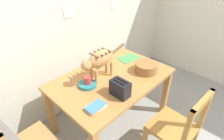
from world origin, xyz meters
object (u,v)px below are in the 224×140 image
magazine (129,58)px  wicker_basket (146,67)px  coffee_mug (88,80)px  toaster (120,88)px  cat (100,60)px  wooden_chair_far (176,128)px  dining_table (112,83)px  book_stack (96,107)px  saucer_bowl (88,84)px

magazine → wicker_basket: 0.39m
coffee_mug → wicker_basket: coffee_mug is taller
magazine → toaster: bearing=-136.6°
cat → toaster: size_ratio=3.25×
magazine → wooden_chair_far: bearing=-102.8°
coffee_mug → toaster: size_ratio=0.61×
coffee_mug → wooden_chair_far: size_ratio=0.13×
dining_table → book_stack: book_stack is taller
book_stack → toaster: 0.31m
toaster → book_stack: bearing=172.7°
book_stack → wicker_basket: 0.86m
cat → toaster: 0.40m
magazine → book_stack: (-0.98, -0.40, 0.01)m
dining_table → magazine: 0.53m
wicker_basket → toaster: size_ratio=1.35×
saucer_bowl → toaster: 0.39m
saucer_bowl → coffee_mug: (0.00, 0.00, 0.06)m
cat → saucer_bowl: 0.30m
wooden_chair_far → book_stack: bearing=135.2°
cat → coffee_mug: 0.25m
saucer_bowl → book_stack: (-0.17, -0.32, -0.00)m
dining_table → book_stack: (-0.48, -0.25, 0.10)m
wicker_basket → toaster: toaster is taller
cat → book_stack: cat is taller
wicker_basket → dining_table: bearing=150.4°
wicker_basket → wooden_chair_far: (-0.30, -0.62, -0.33)m
coffee_mug → magazine: bearing=5.7°
cat → magazine: 0.67m
coffee_mug → saucer_bowl: bearing=180.0°
coffee_mug → book_stack: bearing=-118.6°
saucer_bowl → wooden_chair_far: wooden_chair_far is taller
dining_table → wicker_basket: wicker_basket is taller
book_stack → wooden_chair_far: wooden_chair_far is taller
cat → toaster: (-0.06, -0.36, -0.16)m
cat → dining_table: bearing=-124.8°
saucer_bowl → coffee_mug: 0.06m
magazine → coffee_mug: bearing=-163.8°
book_stack → saucer_bowl: bearing=61.9°
dining_table → book_stack: 0.54m
saucer_bowl → book_stack: bearing=-118.1°
saucer_bowl → magazine: size_ratio=0.70×
dining_table → toaster: toaster is taller
cat → coffee_mug: bearing=90.0°
saucer_bowl → coffee_mug: size_ratio=1.64×
book_stack → wicker_basket: bearing=2.0°
coffee_mug → magazine: (0.80, 0.08, -0.08)m
magazine → wicker_basket: wicker_basket is taller
dining_table → cat: 0.36m
toaster → wicker_basket: bearing=7.0°
saucer_bowl → wooden_chair_far: (0.38, -0.91, -0.29)m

